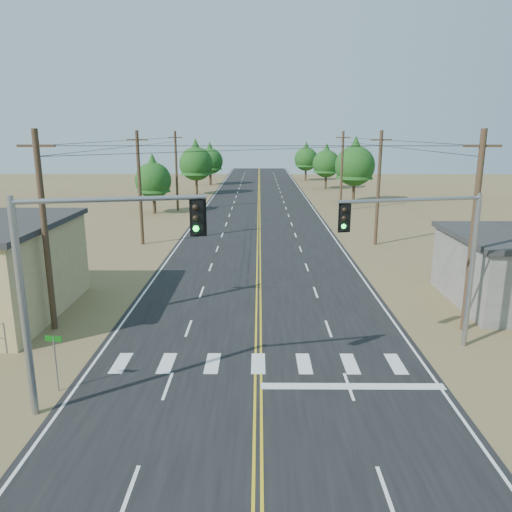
{
  "coord_description": "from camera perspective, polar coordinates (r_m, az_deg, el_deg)",
  "views": [
    {
      "loc": [
        0.03,
        -11.97,
        9.81
      ],
      "look_at": [
        -0.13,
        13.45,
        3.5
      ],
      "focal_mm": 35.0,
      "sensor_mm": 36.0,
      "label": 1
    }
  ],
  "objects": [
    {
      "name": "street_sign",
      "position": [
        20.96,
        -21.99,
        -10.38
      ],
      "size": [
        0.68,
        0.12,
        2.3
      ],
      "rotation": [
        0.0,
        0.0,
        -0.13
      ],
      "color": "gray",
      "rests_on": "ground"
    },
    {
      "name": "utility_pole_right_far",
      "position": [
        64.99,
        9.78,
        9.6
      ],
      "size": [
        1.8,
        0.3,
        10.0
      ],
      "color": "#4C3826",
      "rests_on": "ground"
    },
    {
      "name": "utility_pole_left_mid",
      "position": [
        45.46,
        -13.15,
        7.65
      ],
      "size": [
        1.8,
        0.3,
        10.0
      ],
      "color": "#4C3826",
      "rests_on": "ground"
    },
    {
      "name": "tree_right_mid",
      "position": [
        90.59,
        8.04,
        10.71
      ],
      "size": [
        4.83,
        4.83,
        8.06
      ],
      "color": "#3F2D1E",
      "rests_on": "ground"
    },
    {
      "name": "utility_pole_left_near",
      "position": [
        26.6,
        -22.99,
        2.66
      ],
      "size": [
        1.8,
        0.3,
        10.0
      ],
      "color": "#4C3826",
      "rests_on": "ground"
    },
    {
      "name": "tree_left_near",
      "position": [
        63.27,
        -11.69,
        8.86
      ],
      "size": [
        4.44,
        4.44,
        7.4
      ],
      "color": "#3F2D1E",
      "rests_on": "ground"
    },
    {
      "name": "ground",
      "position": [
        15.47,
        0.19,
        -25.4
      ],
      "size": [
        220.0,
        220.0,
        0.0
      ],
      "primitive_type": "plane",
      "color": "olive",
      "rests_on": "ground"
    },
    {
      "name": "signal_mast_right",
      "position": [
        23.38,
        19.79,
        1.09
      ],
      "size": [
        6.59,
        1.87,
        7.22
      ],
      "rotation": [
        0.0,
        0.0,
        0.24
      ],
      "color": "gray",
      "rests_on": "ground"
    },
    {
      "name": "utility_pole_left_far",
      "position": [
        65.0,
        -9.08,
        9.63
      ],
      "size": [
        1.8,
        0.3,
        10.0
      ],
      "color": "#4C3826",
      "rests_on": "ground"
    },
    {
      "name": "tree_left_mid",
      "position": [
        81.87,
        -6.89,
        10.81
      ],
      "size": [
        5.37,
        5.37,
        8.96
      ],
      "color": "#3F2D1E",
      "rests_on": "ground"
    },
    {
      "name": "tree_right_near",
      "position": [
        73.32,
        11.24,
        10.52
      ],
      "size": [
        5.66,
        5.66,
        9.43
      ],
      "color": "#3F2D1E",
      "rests_on": "ground"
    },
    {
      "name": "signal_mast_left",
      "position": [
        18.08,
        -19.8,
        -1.35
      ],
      "size": [
        6.33,
        1.64,
        7.84
      ],
      "rotation": [
        0.0,
        0.0,
        0.22
      ],
      "color": "gray",
      "rests_on": "ground"
    },
    {
      "name": "tree_left_far",
      "position": [
        97.13,
        -5.28,
        11.03
      ],
      "size": [
        4.89,
        4.89,
        8.15
      ],
      "color": "#3F2D1E",
      "rests_on": "ground"
    },
    {
      "name": "utility_pole_right_near",
      "position": [
        26.57,
        23.59,
        2.6
      ],
      "size": [
        1.8,
        0.3,
        10.0
      ],
      "color": "#4C3826",
      "rests_on": "ground"
    },
    {
      "name": "utility_pole_right_mid",
      "position": [
        45.44,
        13.81,
        7.61
      ],
      "size": [
        1.8,
        0.3,
        10.0
      ],
      "color": "#4C3826",
      "rests_on": "ground"
    },
    {
      "name": "tree_right_far",
      "position": [
        106.21,
        5.74,
        11.23
      ],
      "size": [
        4.82,
        4.82,
        8.04
      ],
      "color": "#3F2D1E",
      "rests_on": "ground"
    },
    {
      "name": "road",
      "position": [
        43.1,
        0.32,
        0.79
      ],
      "size": [
        15.0,
        200.0,
        0.02
      ],
      "primitive_type": "cube",
      "color": "black",
      "rests_on": "ground"
    }
  ]
}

